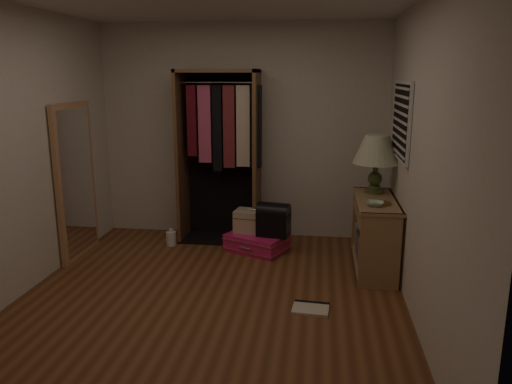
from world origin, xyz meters
TOP-DOWN VIEW (x-y plane):
  - ground at (0.00, 0.00)m, footprint 4.00×4.00m
  - room_walls at (0.08, 0.04)m, footprint 3.52×4.02m
  - console_bookshelf at (1.54, 1.04)m, footprint 0.42×1.12m
  - open_wardrobe at (-0.22, 1.77)m, footprint 0.99×0.50m
  - floor_mirror at (-1.70, 1.00)m, footprint 0.06×0.80m
  - pink_suitcase at (0.26, 1.38)m, footprint 0.80×0.71m
  - train_case at (0.18, 1.46)m, footprint 0.42×0.32m
  - black_bag at (0.45, 1.35)m, footprint 0.39×0.29m
  - table_lamp at (1.54, 1.30)m, footprint 0.50×0.50m
  - brass_tray at (1.54, 0.81)m, footprint 0.27×0.27m
  - ceramic_bowl at (1.49, 0.73)m, footprint 0.20×0.20m
  - white_jug at (-0.79, 1.43)m, footprint 0.13×0.13m
  - floor_book at (0.91, -0.03)m, footprint 0.33×0.27m

SIDE VIEW (x-z plane):
  - ground at x=0.00m, z-range 0.00..0.00m
  - floor_book at x=0.91m, z-range 0.00..0.03m
  - white_jug at x=-0.79m, z-range -0.02..0.19m
  - pink_suitcase at x=0.26m, z-range 0.00..0.20m
  - train_case at x=0.18m, z-range 0.19..0.47m
  - console_bookshelf at x=1.54m, z-range 0.02..0.77m
  - black_bag at x=0.45m, z-range 0.21..0.59m
  - brass_tray at x=1.54m, z-range 0.75..0.76m
  - ceramic_bowl at x=1.49m, z-range 0.75..0.79m
  - floor_mirror at x=-1.70m, z-range 0.00..1.70m
  - table_lamp at x=1.54m, z-range 0.89..1.51m
  - open_wardrobe at x=-0.22m, z-range 0.18..2.23m
  - room_walls at x=0.08m, z-range 0.20..2.80m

